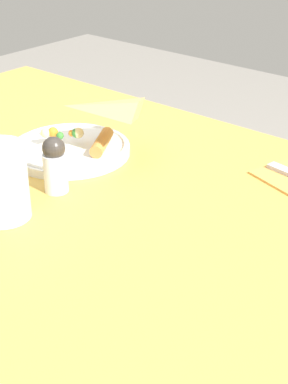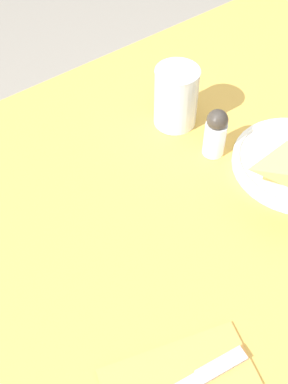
% 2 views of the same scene
% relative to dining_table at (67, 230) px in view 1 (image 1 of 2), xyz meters
% --- Properties ---
extents(dining_table, '(1.18, 0.82, 0.74)m').
position_rel_dining_table_xyz_m(dining_table, '(0.00, 0.00, 0.00)').
color(dining_table, gold).
rests_on(dining_table, ground_plane).
extents(plate_pizza, '(0.23, 0.23, 0.05)m').
position_rel_dining_table_xyz_m(plate_pizza, '(-0.07, 0.08, 0.12)').
color(plate_pizza, white).
rests_on(plate_pizza, dining_table).
extents(milk_glass, '(0.08, 0.08, 0.12)m').
position_rel_dining_table_xyz_m(milk_glass, '(0.02, -0.14, 0.16)').
color(milk_glass, white).
rests_on(milk_glass, dining_table).
extents(pepper_shaker, '(0.04, 0.04, 0.10)m').
position_rel_dining_table_xyz_m(pepper_shaker, '(0.02, -0.03, 0.15)').
color(pepper_shaker, white).
rests_on(pepper_shaker, dining_table).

